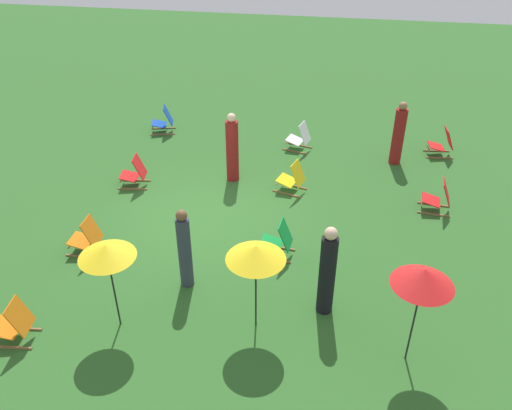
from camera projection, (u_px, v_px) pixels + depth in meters
ground_plane at (206, 218)px, 12.41m from camera, size 40.00×40.00×0.00m
deckchair_0 at (278, 241)px, 11.05m from camera, size 0.54×0.80×0.83m
deckchair_1 at (300, 138)px, 15.19m from camera, size 0.66×0.86×0.83m
deckchair_2 at (438, 197)px, 12.49m from camera, size 0.55×0.80×0.83m
deckchair_3 at (14, 324)px, 9.05m from camera, size 0.56×0.81×0.83m
deckchair_4 at (442, 143)px, 14.90m from camera, size 0.56×0.81×0.83m
deckchair_5 at (87, 238)px, 11.14m from camera, size 0.48×0.76×0.83m
deckchair_6 at (135, 173)px, 13.47m from camera, size 0.57×0.82×0.83m
deckchair_7 at (292, 178)px, 13.24m from camera, size 0.67×0.86×0.83m
deckchair_8 at (164, 121)px, 16.21m from camera, size 0.65×0.86×0.83m
umbrella_0 at (424, 277)px, 7.92m from camera, size 0.98×0.98×1.95m
umbrella_1 at (106, 251)px, 8.65m from camera, size 0.97×0.97×1.79m
umbrella_2 at (256, 253)px, 8.64m from camera, size 1.02×1.02×1.79m
person_0 at (232, 149)px, 13.47m from camera, size 0.40×0.40×1.86m
person_1 at (185, 250)px, 10.02m from camera, size 0.32×0.32×1.74m
person_2 at (398, 135)px, 14.26m from camera, size 0.41×0.41×1.79m
person_3 at (327, 272)px, 9.38m from camera, size 0.41×0.41×1.87m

